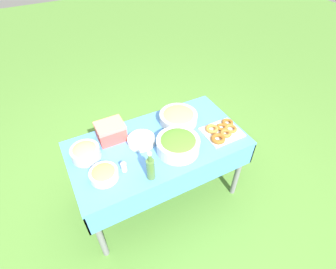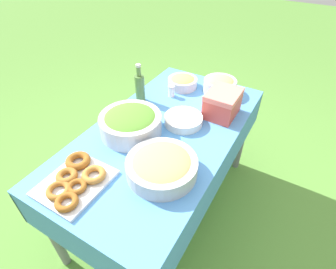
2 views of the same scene
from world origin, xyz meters
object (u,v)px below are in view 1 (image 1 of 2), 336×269
object	(u,v)px
donut_platter	(222,131)
plate_stack	(141,140)
pasta_bowl	(85,152)
bread_bowl	(178,117)
salad_bowl	(178,144)
cooler_box	(111,132)
fruit_bowl	(104,174)
olive_oil_bottle	(151,168)

from	to	relation	value
donut_platter	plate_stack	size ratio (longest dim) A/B	1.54
pasta_bowl	plate_stack	distance (m)	0.45
bread_bowl	salad_bowl	bearing A→B (deg)	-119.96
pasta_bowl	cooler_box	world-z (taller)	cooler_box
pasta_bowl	fruit_bowl	size ratio (longest dim) A/B	1.07
olive_oil_bottle	donut_platter	bearing A→B (deg)	11.21
bread_bowl	cooler_box	bearing A→B (deg)	173.88
pasta_bowl	olive_oil_bottle	distance (m)	0.55
plate_stack	olive_oil_bottle	distance (m)	0.38
plate_stack	bread_bowl	distance (m)	0.41
cooler_box	plate_stack	bearing A→B (deg)	-38.48
plate_stack	olive_oil_bottle	world-z (taller)	olive_oil_bottle
bread_bowl	cooler_box	world-z (taller)	cooler_box
salad_bowl	cooler_box	world-z (taller)	cooler_box
fruit_bowl	bread_bowl	bearing A→B (deg)	21.03
bread_bowl	fruit_bowl	size ratio (longest dim) A/B	1.62
pasta_bowl	donut_platter	xyz separation A→B (m)	(1.09, -0.27, -0.04)
donut_platter	cooler_box	world-z (taller)	cooler_box
pasta_bowl	bread_bowl	world-z (taller)	pasta_bowl
pasta_bowl	plate_stack	bearing A→B (deg)	-6.34
donut_platter	bread_bowl	xyz separation A→B (m)	(-0.25, 0.31, 0.03)
salad_bowl	plate_stack	xyz separation A→B (m)	(-0.22, 0.21, -0.05)
pasta_bowl	olive_oil_bottle	world-z (taller)	olive_oil_bottle
salad_bowl	pasta_bowl	xyz separation A→B (m)	(-0.67, 0.26, -0.01)
donut_platter	bread_bowl	size ratio (longest dim) A/B	1.04
pasta_bowl	bread_bowl	bearing A→B (deg)	3.06
salad_bowl	cooler_box	size ratio (longest dim) A/B	1.53
salad_bowl	fruit_bowl	world-z (taller)	salad_bowl
fruit_bowl	cooler_box	world-z (taller)	cooler_box
olive_oil_bottle	cooler_box	bearing A→B (deg)	102.94
donut_platter	pasta_bowl	bearing A→B (deg)	166.38
fruit_bowl	plate_stack	bearing A→B (deg)	28.44
olive_oil_bottle	pasta_bowl	bearing A→B (deg)	131.49
plate_stack	cooler_box	world-z (taller)	cooler_box
plate_stack	cooler_box	distance (m)	0.26
salad_bowl	donut_platter	size ratio (longest dim) A/B	0.98
donut_platter	fruit_bowl	distance (m)	1.03
salad_bowl	donut_platter	xyz separation A→B (m)	(0.43, -0.00, -0.05)
fruit_bowl	pasta_bowl	bearing A→B (deg)	103.77
olive_oil_bottle	cooler_box	xyz separation A→B (m)	(-0.12, 0.52, -0.02)
bread_bowl	cooler_box	distance (m)	0.60
olive_oil_bottle	fruit_bowl	xyz separation A→B (m)	(-0.30, 0.15, -0.06)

